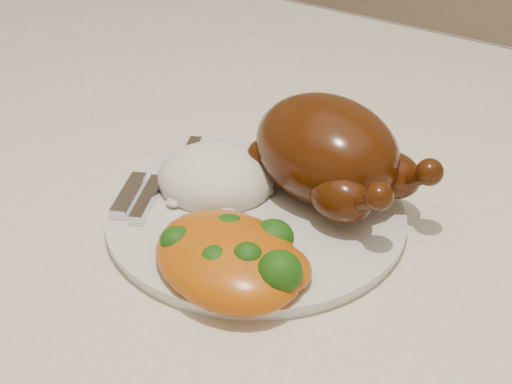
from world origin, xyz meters
The scene contains 7 objects.
dining_table centered at (0.00, 0.00, 0.67)m, with size 1.60×0.90×0.76m.
tablecloth centered at (0.00, 0.00, 0.74)m, with size 1.73×1.03×0.18m.
dinner_plate centered at (-0.11, -0.04, 0.77)m, with size 0.26×0.26×0.01m, color silver.
roast_chicken centered at (-0.07, 0.02, 0.82)m, with size 0.19×0.15×0.09m.
rice_mound centered at (-0.16, -0.03, 0.79)m, with size 0.14×0.13×0.06m.
mac_and_cheese centered at (-0.07, -0.12, 0.79)m, with size 0.16×0.14×0.05m.
cutlery centered at (-0.20, -0.07, 0.78)m, with size 0.07×0.16×0.01m.
Camera 1 is at (0.20, -0.47, 1.13)m, focal length 50.00 mm.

